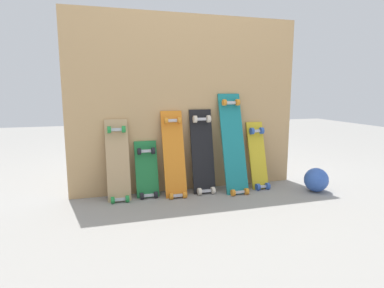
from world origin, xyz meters
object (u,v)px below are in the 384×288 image
at_px(rubber_ball, 316,180).
at_px(skateboard_green, 147,173).
at_px(skateboard_yellow, 258,159).
at_px(skateboard_natural, 118,164).
at_px(skateboard_teal, 234,147).
at_px(skateboard_black, 203,155).
at_px(skateboard_orange, 174,158).

bearing_deg(rubber_ball, skateboard_green, 168.02).
bearing_deg(skateboard_yellow, skateboard_natural, 179.31).
height_order(skateboard_teal, skateboard_yellow, skateboard_teal).
height_order(skateboard_black, skateboard_teal, skateboard_teal).
distance_m(skateboard_natural, skateboard_orange, 0.47).
bearing_deg(skateboard_yellow, rubber_ball, -32.98).
xyz_separation_m(skateboard_orange, skateboard_yellow, (0.81, 0.00, -0.06)).
bearing_deg(skateboard_green, skateboard_black, -1.57).
bearing_deg(skateboard_orange, skateboard_yellow, 0.26).
distance_m(skateboard_natural, rubber_ball, 1.75).
distance_m(skateboard_teal, skateboard_yellow, 0.30).
height_order(skateboard_green, skateboard_yellow, skateboard_yellow).
bearing_deg(skateboard_green, rubber_ball, -11.98).
xyz_separation_m(skateboard_teal, skateboard_yellow, (0.27, 0.04, -0.13)).
bearing_deg(skateboard_natural, skateboard_black, 0.06).
height_order(skateboard_orange, rubber_ball, skateboard_orange).
distance_m(skateboard_green, rubber_ball, 1.51).
height_order(skateboard_black, skateboard_yellow, skateboard_black).
relative_size(skateboard_orange, skateboard_teal, 0.85).
height_order(skateboard_green, rubber_ball, skateboard_green).
bearing_deg(skateboard_natural, skateboard_green, 3.44).
distance_m(skateboard_orange, skateboard_black, 0.27).
relative_size(skateboard_orange, rubber_ball, 3.73).
bearing_deg(skateboard_orange, skateboard_natural, 177.69).
bearing_deg(rubber_ball, skateboard_natural, 170.12).
bearing_deg(rubber_ball, skateboard_teal, 160.67).
xyz_separation_m(skateboard_green, skateboard_orange, (0.23, -0.03, 0.13)).
distance_m(skateboard_green, skateboard_teal, 0.80).
relative_size(skateboard_green, skateboard_yellow, 0.80).
relative_size(skateboard_green, skateboard_orange, 0.68).
bearing_deg(skateboard_natural, rubber_ball, -9.88).
relative_size(skateboard_black, skateboard_yellow, 1.19).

